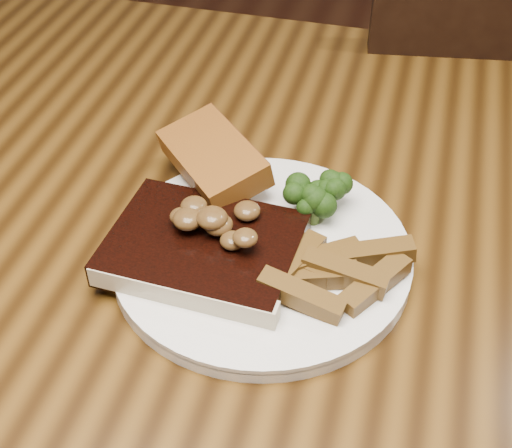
{
  "coord_description": "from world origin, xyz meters",
  "views": [
    {
      "loc": [
        0.13,
        -0.48,
        1.21
      ],
      "look_at": [
        0.01,
        -0.01,
        0.78
      ],
      "focal_mm": 50.0,
      "sensor_mm": 36.0,
      "label": 1
    }
  ],
  "objects_px": {
    "dining_table": "(251,301)",
    "potato_wedges": "(330,268)",
    "garlic_bread": "(214,174)",
    "chair_far": "(465,178)",
    "steak": "(203,248)",
    "plate": "(262,256)"
  },
  "relations": [
    {
      "from": "dining_table",
      "to": "potato_wedges",
      "type": "xyz_separation_m",
      "value": [
        0.08,
        -0.05,
        0.12
      ]
    },
    {
      "from": "dining_table",
      "to": "garlic_bread",
      "type": "height_order",
      "value": "garlic_bread"
    },
    {
      "from": "dining_table",
      "to": "potato_wedges",
      "type": "distance_m",
      "value": 0.15
    },
    {
      "from": "chair_far",
      "to": "garlic_bread",
      "type": "relative_size",
      "value": 6.97
    },
    {
      "from": "dining_table",
      "to": "steak",
      "type": "xyz_separation_m",
      "value": [
        -0.03,
        -0.05,
        0.12
      ]
    },
    {
      "from": "dining_table",
      "to": "steak",
      "type": "distance_m",
      "value": 0.13
    },
    {
      "from": "plate",
      "to": "potato_wedges",
      "type": "height_order",
      "value": "potato_wedges"
    },
    {
      "from": "chair_far",
      "to": "steak",
      "type": "distance_m",
      "value": 0.72
    },
    {
      "from": "plate",
      "to": "steak",
      "type": "relative_size",
      "value": 1.65
    },
    {
      "from": "steak",
      "to": "plate",
      "type": "bearing_deg",
      "value": 27.62
    },
    {
      "from": "chair_far",
      "to": "potato_wedges",
      "type": "bearing_deg",
      "value": 66.63
    },
    {
      "from": "steak",
      "to": "garlic_bread",
      "type": "height_order",
      "value": "garlic_bread"
    },
    {
      "from": "dining_table",
      "to": "potato_wedges",
      "type": "relative_size",
      "value": 16.6
    },
    {
      "from": "plate",
      "to": "steak",
      "type": "height_order",
      "value": "steak"
    },
    {
      "from": "chair_far",
      "to": "steak",
      "type": "height_order",
      "value": "chair_far"
    },
    {
      "from": "steak",
      "to": "potato_wedges",
      "type": "distance_m",
      "value": 0.11
    },
    {
      "from": "dining_table",
      "to": "garlic_bread",
      "type": "distance_m",
      "value": 0.14
    },
    {
      "from": "dining_table",
      "to": "garlic_bread",
      "type": "bearing_deg",
      "value": 134.61
    },
    {
      "from": "plate",
      "to": "steak",
      "type": "xyz_separation_m",
      "value": [
        -0.05,
        -0.02,
        0.02
      ]
    },
    {
      "from": "steak",
      "to": "potato_wedges",
      "type": "xyz_separation_m",
      "value": [
        0.11,
        0.0,
        -0.0
      ]
    },
    {
      "from": "dining_table",
      "to": "steak",
      "type": "relative_size",
      "value": 9.71
    },
    {
      "from": "steak",
      "to": "garlic_bread",
      "type": "xyz_separation_m",
      "value": [
        -0.02,
        0.1,
        0.0
      ]
    }
  ]
}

